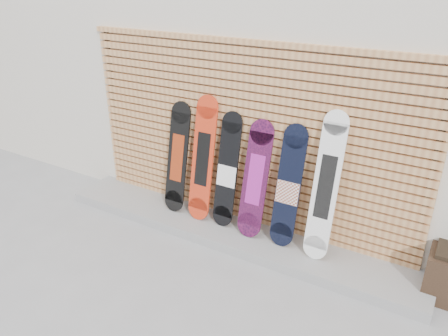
{
  "coord_description": "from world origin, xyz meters",
  "views": [
    {
      "loc": [
        2.06,
        -3.22,
        2.98
      ],
      "look_at": [
        -0.28,
        0.75,
        0.85
      ],
      "focal_mm": 35.0,
      "sensor_mm": 36.0,
      "label": 1
    }
  ],
  "objects": [
    {
      "name": "ground",
      "position": [
        0.0,
        0.0,
        0.0
      ],
      "size": [
        80.0,
        80.0,
        0.0
      ],
      "primitive_type": "plane",
      "color": "gray",
      "rests_on": "ground"
    },
    {
      "name": "snowboard_3",
      "position": [
        0.12,
        0.77,
        0.79
      ],
      "size": [
        0.29,
        0.35,
        1.35
      ],
      "color": "black",
      "rests_on": "concrete_step"
    },
    {
      "name": "snowboard_0",
      "position": [
        -0.98,
        0.79,
        0.81
      ],
      "size": [
        0.28,
        0.32,
        1.39
      ],
      "color": "black",
      "rests_on": "concrete_step"
    },
    {
      "name": "snowboard_5",
      "position": [
        0.93,
        0.76,
        0.91
      ],
      "size": [
        0.26,
        0.36,
        1.59
      ],
      "color": "white",
      "rests_on": "concrete_step"
    },
    {
      "name": "concrete_step",
      "position": [
        -0.15,
        0.68,
        0.06
      ],
      "size": [
        4.6,
        0.7,
        0.12
      ],
      "primitive_type": "cube",
      "color": "gray",
      "rests_on": "ground"
    },
    {
      "name": "building",
      "position": [
        0.5,
        3.5,
        1.8
      ],
      "size": [
        12.0,
        5.0,
        3.6
      ],
      "primitive_type": "cube",
      "color": "beige",
      "rests_on": "ground"
    },
    {
      "name": "snowboard_1",
      "position": [
        -0.6,
        0.78,
        0.88
      ],
      "size": [
        0.29,
        0.33,
        1.52
      ],
      "color": "red",
      "rests_on": "concrete_step"
    },
    {
      "name": "snowboard_4",
      "position": [
        0.52,
        0.78,
        0.79
      ],
      "size": [
        0.28,
        0.33,
        1.37
      ],
      "color": "black",
      "rests_on": "concrete_step"
    },
    {
      "name": "snowboard_2",
      "position": [
        -0.26,
        0.79,
        0.8
      ],
      "size": [
        0.26,
        0.3,
        1.38
      ],
      "color": "black",
      "rests_on": "concrete_step"
    },
    {
      "name": "slat_wall",
      "position": [
        -0.15,
        0.97,
        1.21
      ],
      "size": [
        4.26,
        0.08,
        2.29
      ],
      "color": "tan",
      "rests_on": "ground"
    }
  ]
}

